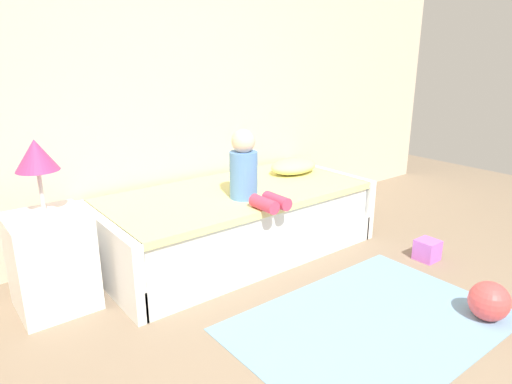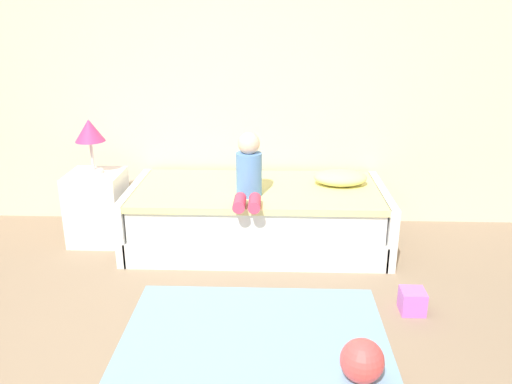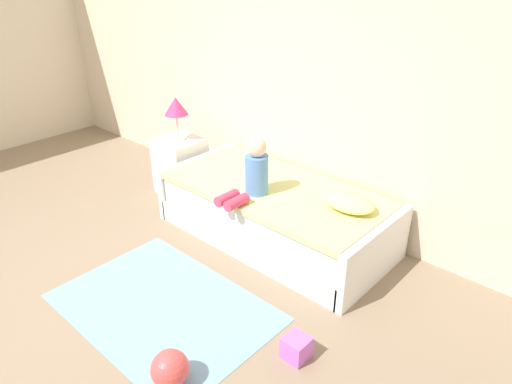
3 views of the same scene
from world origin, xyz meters
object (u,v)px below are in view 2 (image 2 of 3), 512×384
Objects in this scene: bed at (257,217)px; pillow at (340,177)px; nightstand at (98,207)px; child_figure at (249,172)px; toy_block at (412,301)px; table_lamp at (90,133)px; toy_ball at (362,361)px.

pillow reaches higher than bed.
child_figure reaches higher than nightstand.
toy_block is (1.04, -1.02, -0.17)m from bed.
pillow is (0.74, 0.33, -0.14)m from child_figure.
table_lamp is at bearing 168.65° from child_figure.
nightstand is 1.33× the size of table_lamp.
table_lamp is at bearing 138.73° from toy_ball.
child_figure is 2.18× the size of toy_ball.
nightstand is at bearing 178.68° from bed.
table_lamp is at bearing 156.36° from toy_block.
table_lamp is 2.88× the size of toy_block.
pillow is at bearing 8.30° from bed.
pillow is (2.04, 0.07, 0.26)m from nightstand.
child_figure reaches higher than pillow.
child_figure is 1.16× the size of pillow.
nightstand is at bearing 156.36° from toy_block.
pillow is 1.88× the size of toy_ball.
bed reaches higher than toy_ball.
toy_ball is at bearing -65.44° from child_figure.
toy_ball is (0.67, -1.46, -0.59)m from child_figure.
table_lamp reaches higher than nightstand.
bed is 1.35m from nightstand.
table_lamp reaches higher than bed.
bed is at bearing -1.32° from nightstand.
nightstand is at bearing 168.65° from child_figure.
nightstand is 2.05m from pillow.
table_lamp is 2.73m from toy_ball.
bed is 0.76m from pillow.
bed is 4.14× the size of child_figure.
toy_block is (1.10, -0.79, -0.63)m from child_figure.
nightstand is 1.36× the size of pillow.
child_figure is 1.71m from toy_ball.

